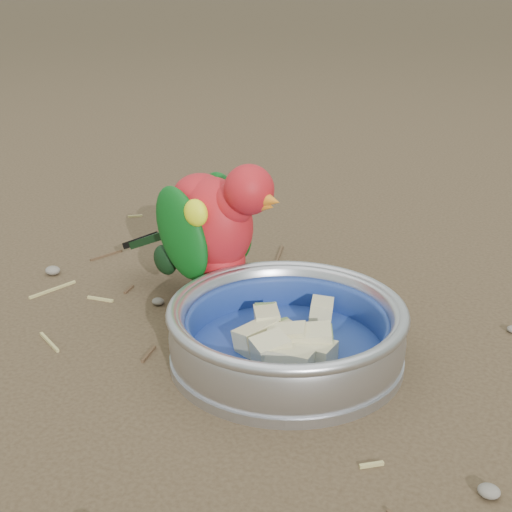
% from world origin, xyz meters
% --- Properties ---
extents(ground, '(60.00, 60.00, 0.00)m').
position_xyz_m(ground, '(0.00, 0.00, 0.00)').
color(ground, '#473725').
extents(food_bowl, '(0.23, 0.23, 0.02)m').
position_xyz_m(food_bowl, '(0.03, 0.02, 0.01)').
color(food_bowl, '#B2B2BA').
rests_on(food_bowl, ground).
extents(bowl_wall, '(0.23, 0.23, 0.04)m').
position_xyz_m(bowl_wall, '(0.03, 0.02, 0.04)').
color(bowl_wall, '#B2B2BA').
rests_on(bowl_wall, food_bowl).
extents(fruit_wedges, '(0.14, 0.14, 0.03)m').
position_xyz_m(fruit_wedges, '(0.03, 0.02, 0.03)').
color(fruit_wedges, beige).
rests_on(fruit_wedges, food_bowl).
extents(lory_parrot, '(0.23, 0.15, 0.17)m').
position_xyz_m(lory_parrot, '(-0.10, 0.10, 0.08)').
color(lory_parrot, '#B2161C').
rests_on(lory_parrot, ground).
extents(ground_debris, '(0.90, 0.80, 0.01)m').
position_xyz_m(ground_debris, '(-0.01, 0.06, 0.00)').
color(ground_debris, tan).
rests_on(ground_debris, ground).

